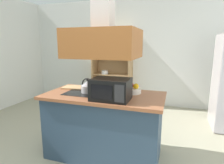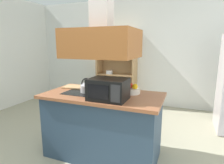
% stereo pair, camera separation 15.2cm
% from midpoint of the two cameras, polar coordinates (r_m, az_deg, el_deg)
% --- Properties ---
extents(wall_back, '(6.00, 0.12, 2.70)m').
position_cam_midpoint_polar(wall_back, '(4.99, 6.23, 8.94)').
color(wall_back, silver).
rests_on(wall_back, ground).
extents(kitchen_island, '(1.61, 0.83, 0.90)m').
position_cam_midpoint_polar(kitchen_island, '(2.70, -4.09, -12.90)').
color(kitchen_island, '#293E54').
rests_on(kitchen_island, ground).
extents(range_hood, '(0.90, 0.70, 1.31)m').
position_cam_midpoint_polar(range_hood, '(2.46, -4.51, 14.55)').
color(range_hood, '#955426').
extents(dish_cabinet, '(1.03, 0.40, 1.94)m').
position_cam_midpoint_polar(dish_cabinet, '(4.98, -0.72, 3.37)').
color(dish_cabinet, '#AB8152').
rests_on(dish_cabinet, ground).
extents(kettle, '(0.18, 0.18, 0.20)m').
position_cam_midpoint_polar(kettle, '(2.63, -9.12, -1.42)').
color(kettle, '#B9B5B7').
rests_on(kettle, kitchen_island).
extents(cutting_board, '(0.37, 0.29, 0.02)m').
position_cam_midpoint_polar(cutting_board, '(2.97, -12.90, -1.59)').
color(cutting_board, tan).
rests_on(cutting_board, kitchen_island).
extents(microwave, '(0.46, 0.35, 0.26)m').
position_cam_midpoint_polar(microwave, '(2.26, -2.25, -2.21)').
color(microwave, black).
rests_on(microwave, kitchen_island).
extents(fruit_bowl, '(0.24, 0.24, 0.14)m').
position_cam_midpoint_polar(fruit_bowl, '(2.59, 4.65, -2.36)').
color(fruit_bowl, silver).
rests_on(fruit_bowl, kitchen_island).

